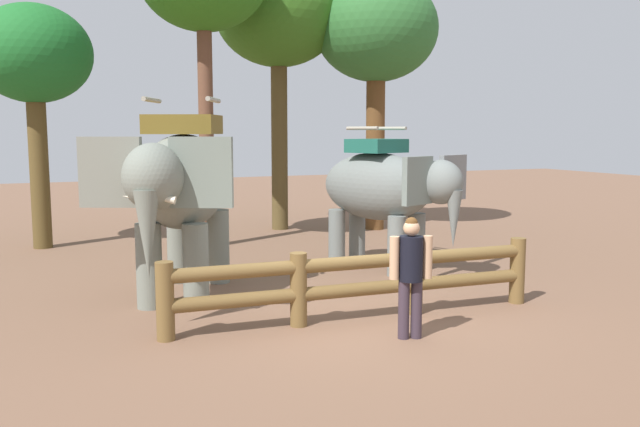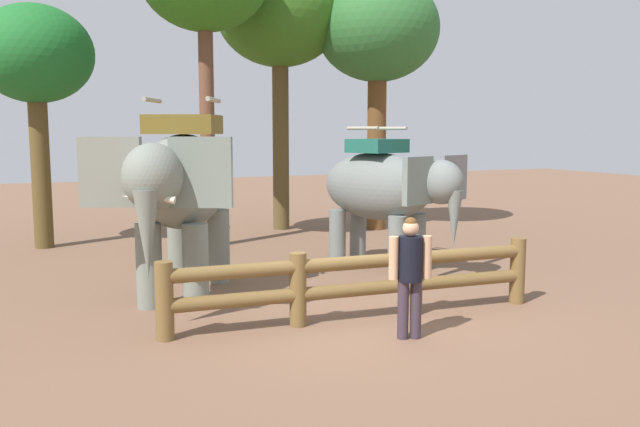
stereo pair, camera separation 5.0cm
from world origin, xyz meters
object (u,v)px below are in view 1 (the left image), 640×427
Objects in this scene: tree_far_left at (279,15)px; tree_deep_back at (376,33)px; elephant_center at (385,190)px; tree_far_right at (33,58)px; log_fence at (359,279)px; elephant_near_left at (181,187)px; tourist_woman_in_black at (411,269)px.

tree_deep_back is at bearing -22.88° from tree_far_left.
elephant_center is 0.49× the size of tree_deep_back.
elephant_center is 0.45× the size of tree_far_left.
tree_far_right is 0.81× the size of tree_deep_back.
tree_far_left is 1.07× the size of tree_deep_back.
log_fence is 3.34m from elephant_near_left.
tree_far_left is (2.00, 8.98, 5.24)m from log_fence.
elephant_near_left is 1.15× the size of elephant_center.
tourist_woman_in_black is 10.89m from tree_deep_back.
tourist_woman_in_black is (2.32, -3.35, -0.90)m from elephant_near_left.
log_fence is 10.28m from tree_deep_back.
elephant_near_left is 4.18m from tourist_woman_in_black.
log_fence is at bearing -102.54° from tree_far_left.
tree_far_right is (-6.22, 5.31, 2.79)m from elephant_center.
elephant_near_left reaches higher than tourist_woman_in_black.
tree_far_left is (4.09, 6.69, 4.00)m from elephant_near_left.
tourist_woman_in_black is 0.29× the size of tree_far_right.
tourist_woman_in_black is at bearing -115.03° from tree_deep_back.
tree_deep_back reaches higher than tree_far_right.
elephant_near_left is 8.80m from tree_far_left.
tree_far_left is at bearing 77.46° from log_fence.
log_fence is at bearing -119.20° from tree_deep_back.
tree_far_right is (-4.17, 8.32, 3.77)m from log_fence.
tree_far_left is (1.76, 10.04, 4.90)m from tourist_woman_in_black.
log_fence is 3.78m from elephant_center.
tree_far_left is (-0.06, 5.97, 4.26)m from elephant_center.
tree_deep_back is (6.53, 5.66, 3.53)m from elephant_near_left.
elephant_near_left is 2.38× the size of tourist_woman_in_black.
tree_deep_back is (8.61, -0.37, 0.99)m from tree_far_right.
tourist_woman_in_black is at bearing -55.27° from elephant_near_left.
log_fence is at bearing -63.40° from tree_far_right.
tourist_woman_in_black is (-1.82, -4.07, -0.65)m from elephant_center.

